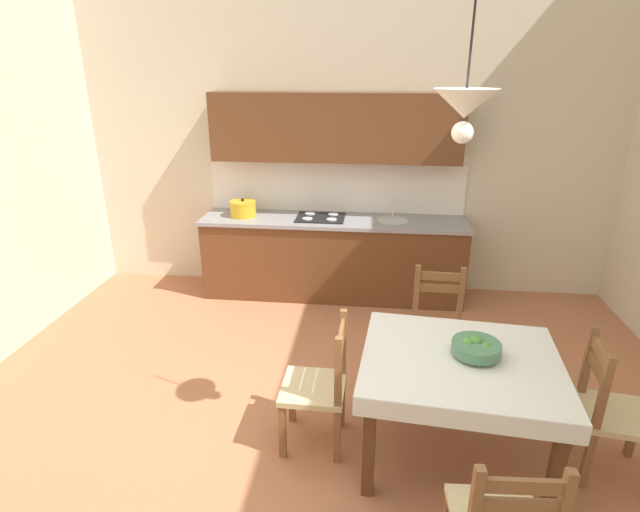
# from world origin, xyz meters

# --- Properties ---
(ground_plane) EXTENTS (6.40, 6.23, 0.10)m
(ground_plane) POSITION_xyz_m (0.00, 0.00, -0.05)
(ground_plane) COLOR #B7704C
(wall_back) EXTENTS (6.40, 0.12, 4.28)m
(wall_back) POSITION_xyz_m (0.00, 2.88, 2.14)
(wall_back) COLOR beige
(wall_back) RESTS_ON ground_plane
(kitchen_cabinetry) EXTENTS (2.88, 0.63, 2.20)m
(kitchen_cabinetry) POSITION_xyz_m (-0.12, 2.54, 0.86)
(kitchen_cabinetry) COLOR brown
(kitchen_cabinetry) RESTS_ON ground_plane
(dining_table) EXTENTS (1.30, 1.13, 0.75)m
(dining_table) POSITION_xyz_m (0.89, 0.07, 0.62)
(dining_table) COLOR #56331C
(dining_table) RESTS_ON ground_plane
(dining_chair_kitchen_side) EXTENTS (0.44, 0.44, 0.93)m
(dining_chair_kitchen_side) POSITION_xyz_m (0.87, 1.01, 0.44)
(dining_chair_kitchen_side) COLOR #D1BC89
(dining_chair_kitchen_side) RESTS_ON ground_plane
(dining_chair_window_side) EXTENTS (0.47, 0.47, 0.93)m
(dining_chair_window_side) POSITION_xyz_m (1.83, 0.05, 0.44)
(dining_chair_window_side) COLOR #D1BC89
(dining_chair_window_side) RESTS_ON ground_plane
(dining_chair_tv_side) EXTENTS (0.42, 0.42, 0.93)m
(dining_chair_tv_side) POSITION_xyz_m (0.00, 0.11, 0.44)
(dining_chair_tv_side) COLOR #D1BC89
(dining_chair_tv_side) RESTS_ON ground_plane
(fruit_bowl) EXTENTS (0.30, 0.30, 0.12)m
(fruit_bowl) POSITION_xyz_m (0.98, 0.11, 0.81)
(fruit_bowl) COLOR #4C7F5B
(fruit_bowl) RESTS_ON dining_table
(pendant_lamp) EXTENTS (0.32, 0.32, 0.81)m
(pendant_lamp) POSITION_xyz_m (0.74, -0.04, 2.26)
(pendant_lamp) COLOR black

